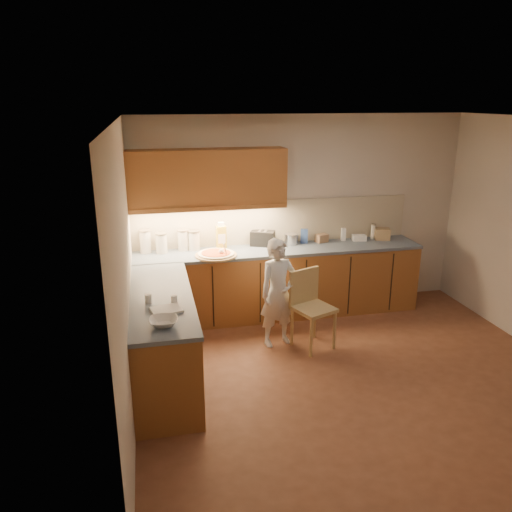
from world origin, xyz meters
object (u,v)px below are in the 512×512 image
object	(u,v)px
pizza_on_board	(216,254)
oil_jug	(221,237)
wooden_chair	(310,303)
child	(278,293)
toaster	(263,238)

from	to	relation	value
pizza_on_board	oil_jug	xyz separation A→B (m)	(0.11, 0.28, 0.14)
pizza_on_board	wooden_chair	bearing A→B (deg)	-38.95
wooden_chair	child	bearing A→B (deg)	141.21
child	wooden_chair	size ratio (longest dim) A/B	1.41
child	wooden_chair	bearing A→B (deg)	-31.89
child	toaster	bearing A→B (deg)	72.61
pizza_on_board	wooden_chair	distance (m)	1.31
oil_jug	toaster	size ratio (longest dim) A/B	1.02
toaster	wooden_chair	bearing A→B (deg)	-50.05
pizza_on_board	wooden_chair	size ratio (longest dim) A/B	0.56
pizza_on_board	oil_jug	size ratio (longest dim) A/B	1.42
pizza_on_board	toaster	distance (m)	0.75
child	toaster	xyz separation A→B (m)	(0.05, 1.01, 0.38)
pizza_on_board	child	xyz separation A→B (m)	(0.62, -0.67, -0.30)
oil_jug	child	bearing A→B (deg)	-61.74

